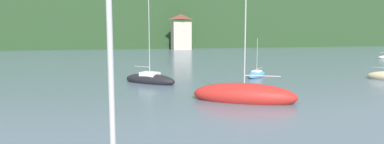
{
  "coord_description": "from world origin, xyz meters",
  "views": [
    {
      "loc": [
        -7.18,
        13.89,
        4.93
      ],
      "look_at": [
        0.0,
        42.67,
        1.36
      ],
      "focal_mm": 30.75,
      "sensor_mm": 36.0,
      "label": 1
    }
  ],
  "objects_px": {
    "sailboat_mid_0": "(257,75)",
    "sailboat_mid_9": "(244,95)",
    "shore_building_westcentral": "(181,32)",
    "sailboat_mid_10": "(150,80)"
  },
  "relations": [
    {
      "from": "shore_building_westcentral",
      "to": "sailboat_mid_0",
      "type": "relative_size",
      "value": 2.27
    },
    {
      "from": "sailboat_mid_0",
      "to": "sailboat_mid_10",
      "type": "bearing_deg",
      "value": -37.58
    },
    {
      "from": "sailboat_mid_9",
      "to": "sailboat_mid_10",
      "type": "relative_size",
      "value": 1.09
    },
    {
      "from": "sailboat_mid_0",
      "to": "sailboat_mid_9",
      "type": "distance_m",
      "value": 13.69
    },
    {
      "from": "shore_building_westcentral",
      "to": "sailboat_mid_9",
      "type": "height_order",
      "value": "shore_building_westcentral"
    },
    {
      "from": "sailboat_mid_0",
      "to": "sailboat_mid_9",
      "type": "bearing_deg",
      "value": 15.54
    },
    {
      "from": "shore_building_westcentral",
      "to": "sailboat_mid_10",
      "type": "height_order",
      "value": "shore_building_westcentral"
    },
    {
      "from": "shore_building_westcentral",
      "to": "sailboat_mid_10",
      "type": "bearing_deg",
      "value": -104.89
    },
    {
      "from": "sailboat_mid_0",
      "to": "sailboat_mid_10",
      "type": "distance_m",
      "value": 12.31
    },
    {
      "from": "sailboat_mid_9",
      "to": "sailboat_mid_0",
      "type": "bearing_deg",
      "value": -89.37
    }
  ]
}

